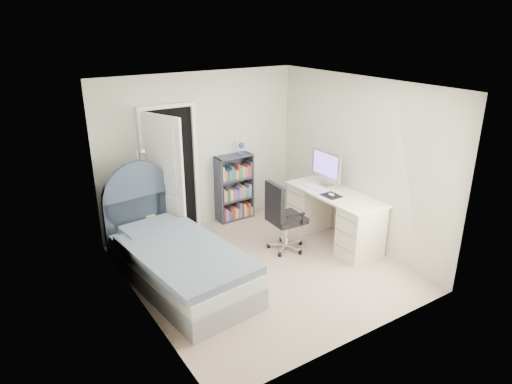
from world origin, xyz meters
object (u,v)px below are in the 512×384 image
bed (177,260)px  office_chair (282,214)px  nightstand (152,226)px  bookcase (235,190)px  floor_lamp (144,210)px  desk (333,215)px

bed → office_chair: bearing=-1.1°
bed → nightstand: 1.05m
bed → bookcase: 2.16m
nightstand → floor_lamp: 0.28m
bed → desk: (2.50, -0.20, 0.12)m
bed → bookcase: (1.67, 1.35, 0.21)m
nightstand → floor_lamp: bearing=164.9°
nightstand → desk: bearing=-27.1°
nightstand → office_chair: 1.92m
office_chair → bed: bearing=178.9°
bed → floor_lamp: floor_lamp is taller
bed → desk: size_ratio=1.46×
bed → desk: bed is taller
floor_lamp → office_chair: bearing=-33.4°
nightstand → desk: (2.43, -1.25, 0.06)m
nightstand → office_chair: bearing=-34.3°
bed → desk: 2.51m
floor_lamp → desk: size_ratio=0.96×
desk → floor_lamp: bearing=153.3°
office_chair → floor_lamp: bearing=146.6°
nightstand → office_chair: office_chair is taller
nightstand → desk: 2.74m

